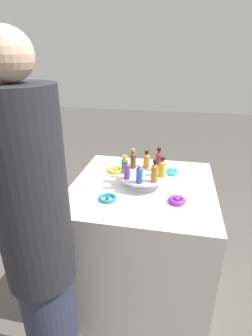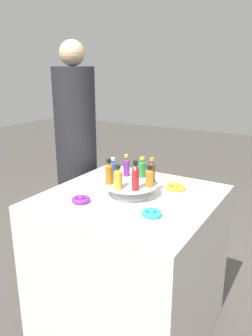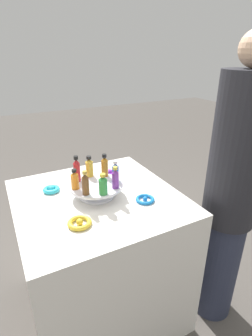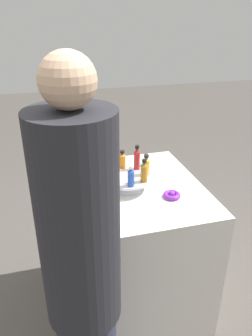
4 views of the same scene
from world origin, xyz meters
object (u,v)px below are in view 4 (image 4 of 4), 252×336
at_px(bottle_orange, 122,160).
at_px(bottle_brown, 110,162).
at_px(bottle_purple, 115,175).
at_px(ribbon_bow_blue, 105,210).
at_px(display_stand, 126,181).
at_px(bottle_gold, 146,165).
at_px(bottle_red, 137,158).
at_px(ribbon_bow_gold, 85,177).
at_px(person_figure, 83,282).
at_px(ribbon_bow_purple, 172,195).
at_px(bottle_blue, 131,177).
at_px(ribbon_bow_teal, 143,167).
at_px(bottle_amber, 144,171).
at_px(bottle_green, 106,170).

bearing_deg(bottle_orange, bottle_brown, 109.48).
xyz_separation_m(bottle_purple, ribbon_bow_blue, (-0.12, 0.08, -0.11)).
height_order(display_stand, bottle_gold, bottle_gold).
relative_size(bottle_red, ribbon_bow_gold, 1.33).
bearing_deg(bottle_purple, display_stand, -48.02).
bearing_deg(person_figure, ribbon_bow_gold, 18.57).
distance_m(bottle_brown, person_figure, 0.73).
bearing_deg(bottle_orange, bottle_gold, -138.02).
relative_size(bottle_red, bottle_brown, 1.16).
height_order(display_stand, ribbon_bow_purple, display_stand).
distance_m(display_stand, bottle_purple, 0.13).
distance_m(bottle_blue, ribbon_bow_gold, 0.34).
distance_m(bottle_orange, bottle_brown, 0.08).
height_order(ribbon_bow_teal, ribbon_bow_gold, ribbon_bow_teal).
height_order(bottle_blue, bottle_brown, bottle_brown).
height_order(bottle_orange, ribbon_bow_blue, bottle_orange).
bearing_deg(bottle_gold, bottle_orange, 41.98).
bearing_deg(ribbon_bow_teal, bottle_gold, 166.01).
height_order(display_stand, ribbon_bow_blue, display_stand).
bearing_deg(ribbon_bow_gold, bottle_gold, -118.19).
height_order(bottle_orange, ribbon_bow_purple, bottle_orange).
xyz_separation_m(bottle_amber, bottle_gold, (0.07, -0.03, -0.00)).
relative_size(ribbon_bow_purple, ribbon_bow_teal, 1.01).
height_order(bottle_amber, bottle_orange, bottle_amber).
xyz_separation_m(bottle_blue, ribbon_bow_gold, (0.26, 0.19, -0.11)).
relative_size(bottle_brown, ribbon_bow_teal, 1.36).
height_order(bottle_purple, ribbon_bow_teal, bottle_purple).
distance_m(ribbon_bow_purple, ribbon_bow_gold, 0.50).
bearing_deg(display_stand, ribbon_bow_blue, 141.43).
xyz_separation_m(bottle_blue, bottle_amber, (0.03, -0.08, 0.01)).
height_order(bottle_blue, ribbon_bow_blue, bottle_blue).
distance_m(ribbon_bow_purple, person_figure, 0.68).
xyz_separation_m(ribbon_bow_teal, ribbon_bow_gold, (-0.04, 0.35, -0.00)).
xyz_separation_m(bottle_amber, bottle_brown, (0.16, 0.14, -0.00)).
relative_size(bottle_amber, ribbon_bow_gold, 1.19).
xyz_separation_m(bottle_brown, ribbon_bow_purple, (-0.23, -0.26, -0.11)).
relative_size(display_stand, bottle_purple, 2.39).
height_order(display_stand, ribbon_bow_gold, display_stand).
distance_m(bottle_orange, ribbon_bow_blue, 0.36).
height_order(bottle_purple, ribbon_bow_purple, bottle_purple).
distance_m(display_stand, bottle_red, 0.14).
bearing_deg(bottle_brown, bottle_red, -93.02).
bearing_deg(display_stand, bottle_red, -48.02).
bearing_deg(ribbon_bow_blue, bottle_red, -41.38).
bearing_deg(bottle_brown, ribbon_bow_blue, 162.78).
relative_size(display_stand, bottle_blue, 2.46).
bearing_deg(ribbon_bow_purple, ribbon_bow_blue, 96.43).
relative_size(bottle_green, bottle_orange, 1.02).
height_order(display_stand, bottle_blue, bottle_blue).
distance_m(bottle_blue, ribbon_bow_purple, 0.23).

